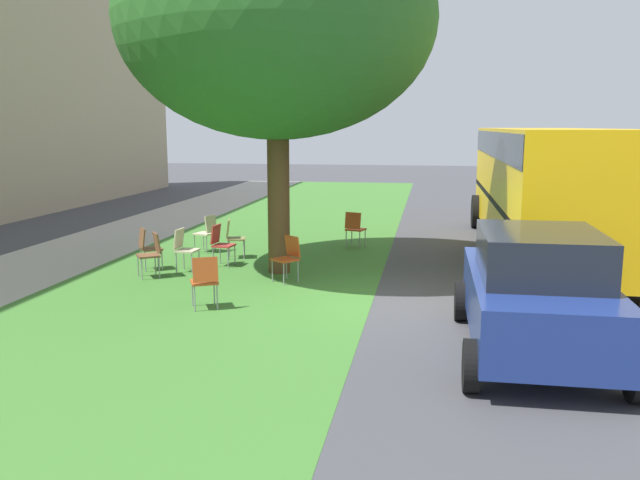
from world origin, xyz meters
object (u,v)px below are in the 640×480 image
at_px(chair_6, 355,227).
at_px(chair_3, 221,242).
at_px(chair_7, 148,245).
at_px(chair_5, 205,278).
at_px(chair_8, 184,246).
at_px(chair_0, 152,251).
at_px(chair_2, 288,255).
at_px(school_bus, 547,179).
at_px(street_tree, 277,21).
at_px(chair_1, 207,230).
at_px(chair_4, 233,235).
at_px(parked_car, 536,292).

bearing_deg(chair_6, chair_3, 135.24).
xyz_separation_m(chair_6, chair_7, (-3.25, 3.91, 0.00)).
height_order(chair_5, chair_8, same).
xyz_separation_m(chair_5, chair_6, (5.90, -1.75, 0.00)).
relative_size(chair_0, chair_3, 1.00).
distance_m(chair_0, chair_6, 5.24).
bearing_deg(chair_2, school_bus, -55.69).
bearing_deg(street_tree, chair_6, -21.68).
height_order(chair_1, school_bus, school_bus).
bearing_deg(chair_8, chair_1, 6.36).
relative_size(chair_3, chair_6, 1.00).
height_order(chair_0, chair_7, same).
bearing_deg(chair_4, chair_8, 158.99).
xyz_separation_m(chair_2, chair_4, (2.03, 1.71, 0.00)).
xyz_separation_m(chair_1, chair_2, (-2.62, -2.52, 0.00)).
relative_size(chair_0, school_bus, 0.08).
height_order(chair_1, parked_car, parked_car).
bearing_deg(chair_6, chair_7, 129.74).
height_order(street_tree, chair_0, street_tree).
bearing_deg(parked_car, school_bus, -9.87).
distance_m(street_tree, chair_6, 5.45).
height_order(chair_4, school_bus, school_bus).
xyz_separation_m(chair_7, school_bus, (3.04, -8.31, 1.24)).
xyz_separation_m(chair_0, chair_6, (3.85, -3.55, 0.00)).
height_order(chair_7, chair_8, same).
bearing_deg(street_tree, chair_4, 47.30).
relative_size(chair_4, chair_7, 1.00).
relative_size(chair_4, parked_car, 0.24).
distance_m(chair_2, chair_7, 3.12).
xyz_separation_m(chair_0, chair_1, (2.69, -0.20, 0.00)).
xyz_separation_m(street_tree, chair_6, (2.99, -1.19, -4.40)).
relative_size(chair_5, chair_8, 1.00).
bearing_deg(chair_3, chair_4, -1.33).
bearing_deg(school_bus, parked_car, 170.13).
bearing_deg(chair_1, parked_car, -133.00).
xyz_separation_m(chair_0, chair_7, (0.61, 0.36, 0.00)).
relative_size(chair_1, chair_7, 1.00).
distance_m(street_tree, chair_0, 5.07).
relative_size(chair_3, parked_car, 0.24).
distance_m(chair_0, school_bus, 8.84).
relative_size(chair_3, chair_4, 1.00).
bearing_deg(chair_0, chair_7, 30.44).
distance_m(chair_3, school_bus, 7.46).
height_order(chair_0, chair_8, same).
height_order(chair_0, chair_5, same).
relative_size(chair_4, chair_8, 1.00).
height_order(chair_2, chair_3, same).
height_order(chair_4, chair_6, same).
bearing_deg(chair_3, chair_7, 116.32).
bearing_deg(chair_6, chair_5, 163.52).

